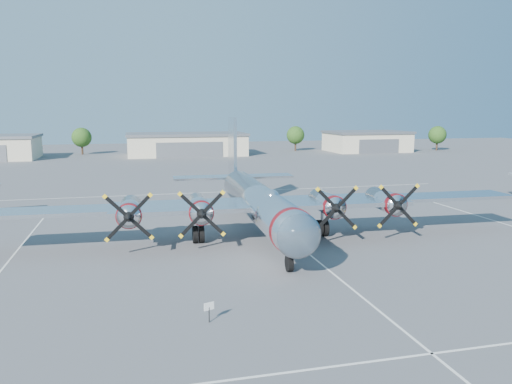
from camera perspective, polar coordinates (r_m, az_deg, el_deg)
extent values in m
plane|color=#4F4F51|center=(43.98, 3.55, -5.07)|extent=(260.00, 260.00, 0.00)
cube|color=silver|center=(39.41, 5.74, -6.81)|extent=(0.15, 40.00, 0.01)
cube|color=silver|center=(25.13, 19.45, -17.02)|extent=(60.00, 0.15, 0.01)
cube|color=silver|center=(67.75, -2.79, 0.06)|extent=(60.00, 0.15, 0.01)
cube|color=beige|center=(123.58, -7.94, 5.31)|extent=(28.00, 14.00, 4.80)
cube|color=slate|center=(123.42, -7.97, 6.56)|extent=(28.60, 14.60, 0.60)
cube|color=slate|center=(116.64, -7.57, 4.78)|extent=(15.40, 0.20, 3.60)
cube|color=beige|center=(137.15, 12.52, 5.57)|extent=(20.00, 14.00, 4.80)
cube|color=slate|center=(137.01, 12.56, 6.70)|extent=(20.60, 14.60, 0.60)
cube|color=slate|center=(130.93, 13.88, 5.09)|extent=(11.00, 0.20, 3.60)
cylinder|color=#382619|center=(131.52, -19.24, 4.68)|extent=(0.50, 0.50, 2.80)
sphere|color=#214112|center=(131.35, -19.31, 5.91)|extent=(4.80, 4.80, 4.80)
cylinder|color=#382619|center=(135.90, 4.52, 5.31)|extent=(0.50, 0.50, 2.80)
sphere|color=#214112|center=(135.73, 4.54, 6.50)|extent=(4.80, 4.80, 4.80)
cylinder|color=#382619|center=(145.52, 19.96, 5.04)|extent=(0.50, 0.50, 2.80)
sphere|color=#214112|center=(145.36, 20.02, 6.16)|extent=(4.80, 4.80, 4.80)
cylinder|color=black|center=(26.83, -5.38, -13.80)|extent=(0.06, 0.06, 0.83)
cube|color=white|center=(26.65, -5.39, -12.87)|extent=(0.55, 0.23, 0.42)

